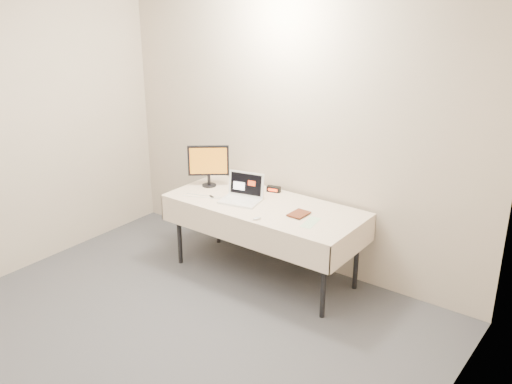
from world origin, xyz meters
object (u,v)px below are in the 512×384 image
Objects in this scene: table at (264,210)px; book at (292,203)px; laptop at (243,194)px; monitor at (208,163)px.

table is 9.65× the size of book.
laptop is at bearing -169.28° from table.
laptop is 0.55m from book.
table is 0.26m from laptop.
laptop is (-0.22, -0.04, 0.12)m from table.
monitor reaches higher than table.
laptop is at bearing -50.57° from monitor.
table is at bearing -1.75° from laptop.
book is at bearing -11.06° from laptop.
laptop is 0.98× the size of monitor.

